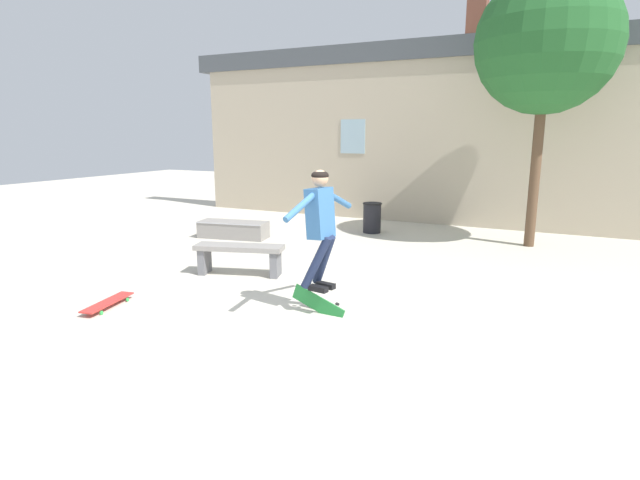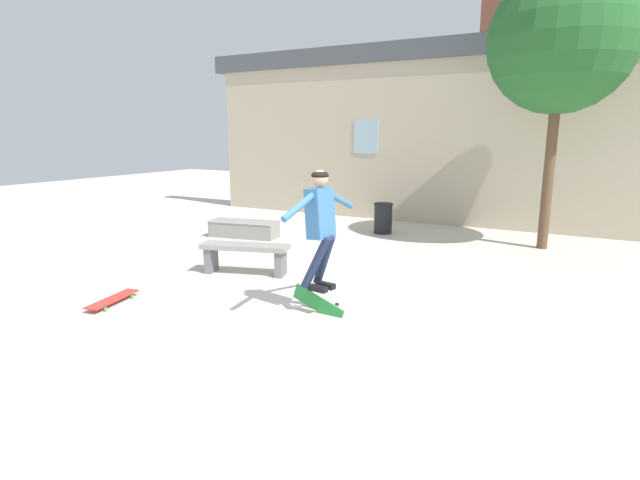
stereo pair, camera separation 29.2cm
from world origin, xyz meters
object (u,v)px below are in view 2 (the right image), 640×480
(tree_right, at_px, (561,41))
(skate_ledge, at_px, (244,229))
(trash_bin, at_px, (383,217))
(skateboard_flipping, at_px, (318,304))
(park_bench, at_px, (245,253))
(skater, at_px, (320,219))
(skateboard_resting, at_px, (113,299))

(tree_right, height_order, skate_ledge, tree_right)
(trash_bin, relative_size, skateboard_flipping, 0.90)
(park_bench, distance_m, skateboard_flipping, 2.24)
(skater, height_order, skateboard_resting, skater)
(skater, bearing_deg, trash_bin, 112.26)
(skate_ledge, distance_m, skater, 5.27)
(trash_bin, distance_m, skater, 5.58)
(skateboard_flipping, bearing_deg, tree_right, 71.11)
(skate_ledge, bearing_deg, park_bench, -62.95)
(park_bench, height_order, trash_bin, trash_bin)
(tree_right, height_order, skateboard_flipping, tree_right)
(tree_right, relative_size, trash_bin, 7.54)
(skate_ledge, xyz_separation_m, skater, (3.85, -3.44, 1.06))
(park_bench, relative_size, trash_bin, 2.13)
(tree_right, bearing_deg, skate_ledge, -161.40)
(trash_bin, bearing_deg, skateboard_flipping, -77.05)
(park_bench, distance_m, trash_bin, 4.40)
(skateboard_flipping, bearing_deg, skater, 44.79)
(skater, xyz_separation_m, skateboard_flipping, (-0.02, -0.02, -1.12))
(trash_bin, distance_m, skateboard_resting, 6.61)
(trash_bin, xyz_separation_m, skateboard_flipping, (1.24, -5.38, -0.25))
(skateboard_flipping, bearing_deg, trash_bin, 105.97)
(trash_bin, xyz_separation_m, skateboard_resting, (-1.42, -6.45, -0.31))
(park_bench, xyz_separation_m, skateboard_flipping, (1.97, -1.04, -0.23))
(park_bench, height_order, skateboard_resting, park_bench)
(skate_ledge, height_order, skateboard_resting, skate_ledge)
(skater, distance_m, skateboard_resting, 3.11)
(park_bench, bearing_deg, skate_ledge, 110.97)
(tree_right, distance_m, skater, 6.50)
(park_bench, relative_size, skateboard_flipping, 1.93)
(tree_right, distance_m, trash_bin, 5.00)
(trash_bin, distance_m, skateboard_flipping, 5.53)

